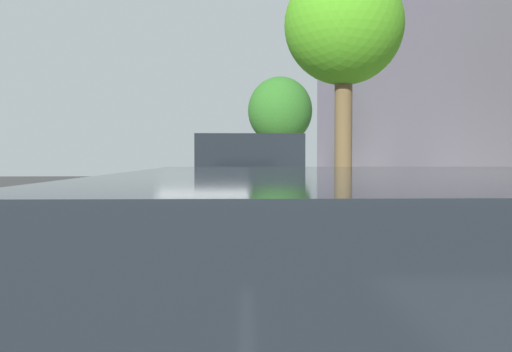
% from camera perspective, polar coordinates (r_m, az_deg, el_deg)
% --- Properties ---
extents(ground, '(69.00, 69.00, 0.00)m').
position_cam_1_polar(ground, '(16.00, -5.35, -3.83)').
color(ground, '#323232').
extents(sidewalk, '(4.49, 43.12, 0.13)m').
position_cam_1_polar(sidewalk, '(16.43, 10.39, -3.47)').
color(sidewalk, '#B4AC9D').
rests_on(sidewalk, ground).
extents(curb_edge, '(0.16, 43.12, 0.13)m').
position_cam_1_polar(curb_edge, '(16.05, 2.28, -3.57)').
color(curb_edge, gray).
rests_on(curb_edge, ground).
extents(lane_stripe_centre, '(0.14, 44.20, 0.01)m').
position_cam_1_polar(lane_stripe_centre, '(16.85, -14.39, -3.58)').
color(lane_stripe_centre, white).
rests_on(lane_stripe_centre, ground).
extents(lane_stripe_bike_edge, '(0.12, 43.12, 0.01)m').
position_cam_1_polar(lane_stripe_bike_edge, '(15.99, -2.99, -3.81)').
color(lane_stripe_bike_edge, white).
rests_on(lane_stripe_bike_edge, ground).
extents(building_facade, '(0.50, 43.12, 7.00)m').
position_cam_1_polar(building_facade, '(17.23, 18.64, 8.15)').
color(building_facade, slate).
rests_on(building_facade, ground).
extents(parked_pickup_black_second, '(2.04, 5.31, 1.95)m').
position_cam_1_polar(parked_pickup_black_second, '(8.77, -0.59, -2.54)').
color(parked_pickup_black_second, black).
rests_on(parked_pickup_black_second, ground).
extents(parked_sedan_silver_mid, '(1.91, 4.44, 1.52)m').
position_cam_1_polar(parked_sedan_silver_mid, '(18.89, -1.41, -0.68)').
color(parked_sedan_silver_mid, '#B7BABF').
rests_on(parked_sedan_silver_mid, ground).
extents(parked_sedan_red_far, '(1.90, 4.43, 1.52)m').
position_cam_1_polar(parked_sedan_red_far, '(26.22, -2.03, 0.00)').
color(parked_sedan_red_far, maroon).
rests_on(parked_sedan_red_far, ground).
extents(parked_suv_dark_blue_farthest, '(2.04, 4.73, 1.99)m').
position_cam_1_polar(parked_suv_dark_blue_farthest, '(32.22, -2.10, 0.82)').
color(parked_suv_dark_blue_farthest, navy).
rests_on(parked_suv_dark_blue_farthest, ground).
extents(bicycle_at_curb, '(1.65, 0.74, 0.79)m').
position_cam_1_polar(bicycle_at_curb, '(13.65, 1.25, -3.15)').
color(bicycle_at_curb, black).
rests_on(bicycle_at_curb, ground).
extents(cyclist_with_backpack, '(0.44, 0.62, 1.78)m').
position_cam_1_polar(cyclist_with_backpack, '(13.18, 2.37, -0.26)').
color(cyclist_with_backpack, '#C6B284').
rests_on(cyclist_with_backpack, ground).
extents(street_tree_mid_block, '(2.56, 2.56, 5.58)m').
position_cam_1_polar(street_tree_mid_block, '(12.77, 8.79, 14.40)').
color(street_tree_mid_block, brown).
rests_on(street_tree_mid_block, sidewalk).
extents(street_tree_far_end, '(3.00, 3.00, 5.24)m').
position_cam_1_polar(street_tree_far_end, '(26.74, 2.42, 6.45)').
color(street_tree_far_end, brown).
rests_on(street_tree_far_end, sidewalk).
extents(fire_hydrant, '(0.22, 0.22, 0.84)m').
position_cam_1_polar(fire_hydrant, '(16.69, 3.55, -1.67)').
color(fire_hydrant, red).
rests_on(fire_hydrant, sidewalk).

